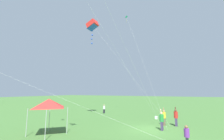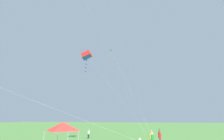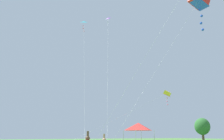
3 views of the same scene
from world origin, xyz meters
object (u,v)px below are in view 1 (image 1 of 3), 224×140
Objects in this scene: cooler_box at (156,118)px; person_red_shirt at (176,117)px; person_white_shirt at (104,109)px; kite_cyan_delta_3 at (127,19)px; person_green_shirt at (162,120)px; kite_red_box_1 at (92,25)px; person_yellow_shirt at (164,117)px; person_purple_shirt at (187,136)px; festival_tent at (49,103)px.

person_red_shirt reaches higher than cooler_box.
kite_cyan_delta_3 is (1.54, -3.98, 16.68)m from person_white_shirt.
kite_cyan_delta_3 reaches higher than person_green_shirt.
person_red_shirt is 17.19m from kite_red_box_1.
person_yellow_shirt is at bearing -156.86° from cooler_box.
person_purple_shirt is at bearing 23.87° from person_white_shirt.
festival_tent reaches higher than person_green_shirt.
person_yellow_shirt reaches higher than cooler_box.
person_red_shirt is 1.38× the size of person_white_shirt.
festival_tent is 21.35m from kite_cyan_delta_3.
kite_cyan_delta_3 is at bearing -120.25° from person_green_shirt.
kite_cyan_delta_3 is (6.85, -3.09, 3.48)m from kite_red_box_1.
cooler_box is at bearing -64.30° from kite_red_box_1.
person_yellow_shirt is (2.35, 0.12, -0.05)m from person_green_shirt.
cooler_box is at bearing -114.71° from person_purple_shirt.
person_red_shirt is 0.14× the size of kite_red_box_1.
kite_red_box_1 is (8.49, 1.33, 11.26)m from festival_tent.
person_green_shirt is at bearing -101.78° from kite_red_box_1.
festival_tent is at bearing -32.28° from person_green_shirt.
person_yellow_shirt reaches higher than person_white_shirt.
person_white_shirt is (5.06, 10.88, -0.13)m from person_yellow_shirt.
person_white_shirt is at bearing 82.14° from cooler_box.
person_purple_shirt is 0.72× the size of person_green_shirt.
person_red_shirt is at bearing -127.70° from kite_cyan_delta_3.
festival_tent is at bearing -173.30° from person_red_shirt.
person_purple_shirt is 0.97× the size of person_white_shirt.
person_white_shirt is 0.08× the size of kite_cyan_delta_3.
person_yellow_shirt is at bearing -133.74° from kite_cyan_delta_3.
cooler_box is 0.25× the size of person_red_shirt.
person_purple_shirt is 0.75× the size of person_yellow_shirt.
person_red_shirt is 1.02× the size of person_green_shirt.
kite_cyan_delta_3 reaches higher than person_red_shirt.
kite_cyan_delta_3 is (6.30, 8.15, 16.48)m from person_red_shirt.
festival_tent is at bearing 150.65° from cooler_box.
cooler_box is at bearing -118.10° from kite_cyan_delta_3.
cooler_box is at bearing 56.65° from person_white_shirt.
festival_tent is 0.21× the size of kite_red_box_1.
kite_red_box_1 is at bearing -80.10° from person_green_shirt.
kite_red_box_1 is at bearing -48.43° from person_yellow_shirt.
person_green_shirt is at bearing 42.97° from person_yellow_shirt.
person_white_shirt is at bearing 9.52° from kite_red_box_1.
festival_tent is 1.51× the size of person_red_shirt.
person_white_shirt is at bearing 111.19° from kite_cyan_delta_3.
person_green_shirt is (6.39, -8.78, -1.77)m from festival_tent.
kite_red_box_1 is at bearing 147.11° from person_red_shirt.
cooler_box is (12.52, -7.04, -2.58)m from festival_tent.
person_red_shirt is at bearing -126.40° from person_purple_shirt.
kite_cyan_delta_3 is (6.61, 6.90, 16.55)m from person_yellow_shirt.
kite_red_box_1 is (-5.31, -0.89, 13.20)m from person_white_shirt.
person_purple_shirt is at bearing -158.27° from cooler_box.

